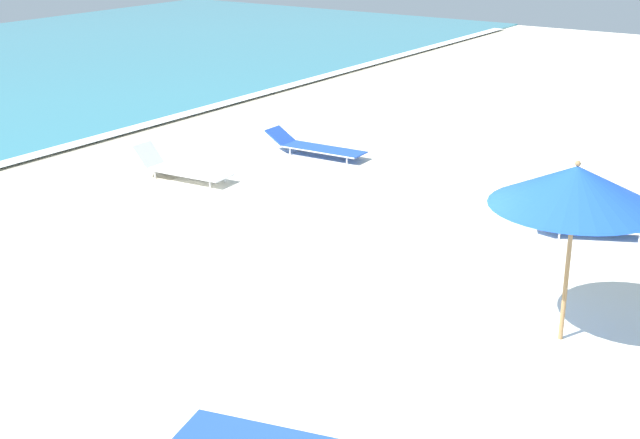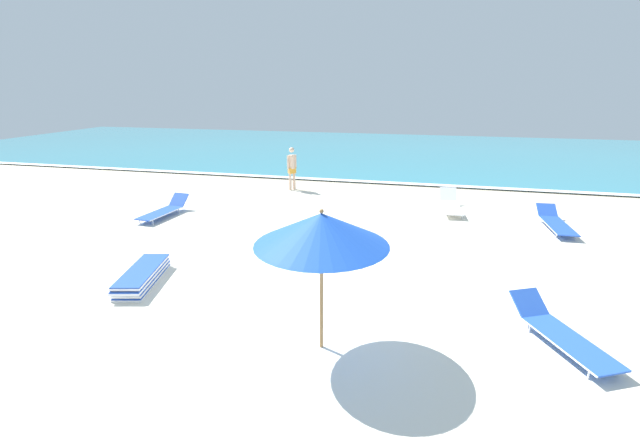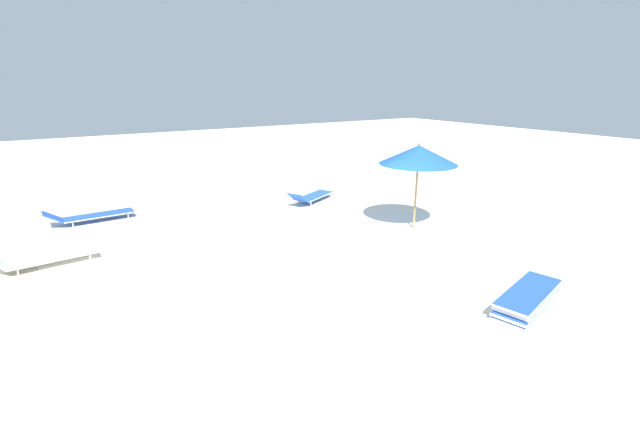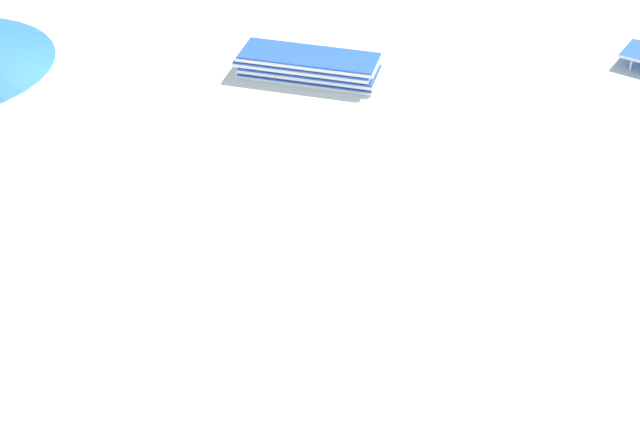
% 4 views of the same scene
% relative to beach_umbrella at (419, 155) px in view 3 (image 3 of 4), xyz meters
% --- Properties ---
extents(ground_plane, '(60.00, 60.00, 0.16)m').
position_rel_beach_umbrella_xyz_m(ground_plane, '(-1.09, 2.31, -2.15)').
color(ground_plane, silver).
extents(beach_umbrella, '(2.10, 2.10, 2.40)m').
position_rel_beach_umbrella_xyz_m(beach_umbrella, '(0.00, 0.00, 0.00)').
color(beach_umbrella, '#9E7547').
rests_on(beach_umbrella, ground_plane).
extents(lounger_stack, '(1.05, 1.99, 0.32)m').
position_rel_beach_umbrella_xyz_m(lounger_stack, '(-4.38, 1.41, -1.90)').
color(lounger_stack, blue).
rests_on(lounger_stack, ground_plane).
extents(sun_lounger_under_umbrella, '(0.77, 2.17, 0.61)m').
position_rel_beach_umbrella_xyz_m(sun_lounger_under_umbrella, '(2.46, 8.90, -1.85)').
color(sun_lounger_under_umbrella, white).
rests_on(sun_lounger_under_umbrella, ground_plane).
extents(sun_lounger_beside_umbrella, '(0.71, 2.38, 0.49)m').
position_rel_beach_umbrella_xyz_m(sun_lounger_beside_umbrella, '(5.47, 7.65, -1.86)').
color(sun_lounger_beside_umbrella, blue).
rests_on(sun_lounger_beside_umbrella, ground_plane).
extents(sun_lounger_near_water_right, '(1.48, 2.16, 0.52)m').
position_rel_beach_umbrella_xyz_m(sun_lounger_near_water_right, '(3.88, 1.03, -1.86)').
color(sun_lounger_near_water_right, blue).
rests_on(sun_lounger_near_water_right, ground_plane).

